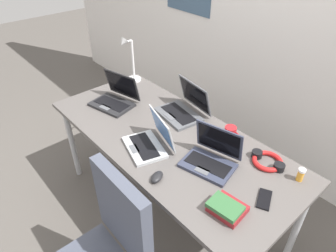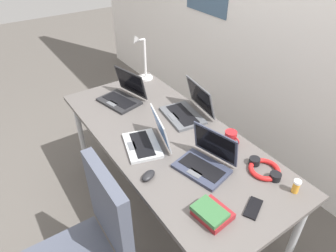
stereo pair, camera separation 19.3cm
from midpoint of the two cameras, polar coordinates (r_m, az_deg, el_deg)
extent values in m
plane|color=#56514C|center=(2.50, -2.29, -15.57)|extent=(12.00, 12.00, 0.00)
cube|color=silver|center=(2.49, 18.04, 18.97)|extent=(6.00, 0.12, 2.60)
cube|color=#595451|center=(1.99, -2.78, -2.33)|extent=(1.80, 0.80, 0.03)
cylinder|color=#B2B5BA|center=(2.69, -19.72, -3.10)|extent=(0.04, 0.04, 0.71)
cylinder|color=#B2B5BA|center=(2.92, -7.79, 2.27)|extent=(0.04, 0.04, 0.71)
cylinder|color=#B2B5BA|center=(2.09, 20.91, -17.17)|extent=(0.04, 0.04, 0.71)
cylinder|color=white|center=(2.68, -8.49, 8.71)|extent=(0.12, 0.12, 0.02)
cylinder|color=white|center=(2.61, -8.84, 12.19)|extent=(0.02, 0.02, 0.34)
cylinder|color=white|center=(2.53, -9.97, 15.46)|extent=(0.01, 0.08, 0.01)
cone|color=white|center=(2.51, -10.76, 15.22)|extent=(0.07, 0.09, 0.09)
cube|color=#B7BABC|center=(1.88, -7.46, -4.13)|extent=(0.34, 0.28, 0.02)
cube|color=black|center=(1.88, -7.49, -3.86)|extent=(0.28, 0.18, 0.00)
cube|color=#595B60|center=(1.86, -9.39, -4.37)|extent=(0.09, 0.07, 0.00)
cube|color=#B7BABC|center=(1.85, -4.08, -0.56)|extent=(0.30, 0.14, 0.20)
cube|color=#3F72BF|center=(1.85, -4.24, -0.56)|extent=(0.26, 0.12, 0.16)
cube|color=#232326|center=(2.34, -12.95, 3.88)|extent=(0.35, 0.28, 0.02)
cube|color=black|center=(2.33, -12.99, 4.12)|extent=(0.29, 0.18, 0.00)
cube|color=#595B60|center=(2.30, -14.22, 3.37)|extent=(0.09, 0.07, 0.00)
cube|color=#232326|center=(2.36, -11.05, 7.61)|extent=(0.31, 0.12, 0.21)
cube|color=black|center=(2.36, -11.15, 7.58)|extent=(0.28, 0.11, 0.17)
cube|color=#33384C|center=(1.75, 4.38, -7.60)|extent=(0.33, 0.26, 0.02)
cube|color=black|center=(1.74, 4.40, -7.33)|extent=(0.28, 0.17, 0.00)
cube|color=#595B60|center=(1.70, 3.23, -8.57)|extent=(0.09, 0.06, 0.00)
cube|color=#33384C|center=(1.76, 6.55, -2.81)|extent=(0.29, 0.11, 0.20)
cube|color=black|center=(1.75, 6.47, -2.88)|extent=(0.26, 0.09, 0.17)
cube|color=#515459|center=(2.16, -0.58, 2.08)|extent=(0.35, 0.27, 0.02)
cube|color=black|center=(2.16, -0.58, 2.34)|extent=(0.30, 0.16, 0.00)
cube|color=#595B60|center=(2.13, -2.23, 1.75)|extent=(0.10, 0.06, 0.00)
cube|color=#515459|center=(2.17, 2.56, 5.79)|extent=(0.33, 0.11, 0.22)
cube|color=black|center=(2.17, 2.45, 5.79)|extent=(0.30, 0.09, 0.18)
ellipsoid|color=black|center=(1.68, -5.45, -9.72)|extent=(0.09, 0.11, 0.03)
cube|color=black|center=(1.63, 14.51, -13.44)|extent=(0.12, 0.15, 0.01)
torus|color=red|center=(1.83, 15.50, -6.56)|extent=(0.18, 0.18, 0.03)
cylinder|color=black|center=(1.86, 13.67, -5.31)|extent=(0.06, 0.06, 0.04)
cylinder|color=black|center=(1.80, 17.45, -7.56)|extent=(0.06, 0.06, 0.04)
cylinder|color=gold|center=(1.77, 20.96, -8.90)|extent=(0.04, 0.04, 0.06)
cylinder|color=white|center=(1.74, 21.23, -7.97)|extent=(0.04, 0.04, 0.01)
cube|color=maroon|center=(1.54, 7.60, -15.41)|extent=(0.18, 0.16, 0.03)
cube|color=#336638|center=(1.51, 7.09, -15.08)|extent=(0.17, 0.13, 0.02)
cylinder|color=#B21E23|center=(1.95, 8.95, -1.39)|extent=(0.08, 0.08, 0.09)
torus|color=#B21E23|center=(1.93, 10.07, -1.95)|extent=(0.05, 0.01, 0.05)
cube|color=#474C5B|center=(1.58, -12.26, -15.98)|extent=(0.42, 0.07, 0.48)
camera|label=1|loc=(0.10, -92.86, -2.05)|focal=32.16mm
camera|label=2|loc=(0.10, 87.14, 2.05)|focal=32.16mm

